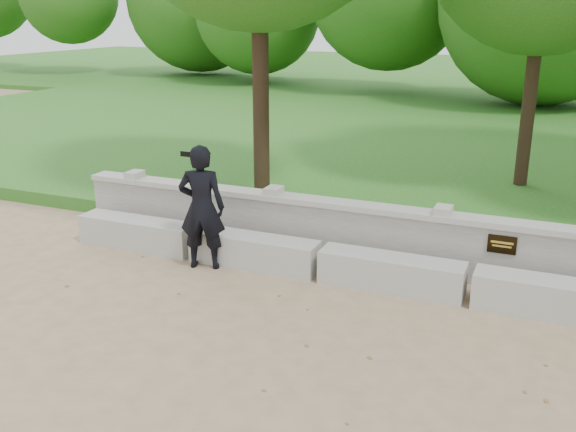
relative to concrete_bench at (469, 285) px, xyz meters
The scene contains 6 objects.
ground 1.91m from the concrete_bench, 90.00° to the right, with size 80.00×80.00×0.00m, color tan.
lawn 12.10m from the concrete_bench, 90.00° to the left, with size 40.00×22.00×0.25m, color #265C16.
concrete_bench is the anchor object (origin of this frame).
parapet_wall 0.74m from the concrete_bench, 89.99° to the left, with size 12.50×0.35×0.90m.
man_main 3.72m from the concrete_bench, behind, with size 0.74×0.68×1.78m.
shrub_a 6.04m from the concrete_bench, 154.61° to the left, with size 0.30×0.21×0.58m, color #27722C.
Camera 1 is at (0.82, -5.76, 3.49)m, focal length 40.00 mm.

